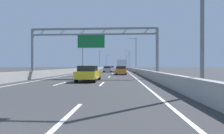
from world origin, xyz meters
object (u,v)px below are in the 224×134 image
yellow_car (89,73)px  red_car (109,67)px  sign_gantry (93,39)px  streetlamp_left_far (100,59)px  streetlamp_left_distant (106,61)px  orange_car (121,70)px  streetlamp_right_distant (126,61)px  silver_car (108,69)px  streetlamp_left_mid (83,53)px  white_car (121,67)px  streetlamp_right_far (129,58)px  black_car (112,67)px  box_truck (122,65)px  streetlamp_right_mid (135,52)px  blue_car (122,69)px

yellow_car → red_car: yellow_car is taller
sign_gantry → streetlamp_left_far: (-7.42, 65.51, 0.56)m
streetlamp_left_far → sign_gantry: bearing=-83.5°
streetlamp_left_distant → orange_car: 95.95m
streetlamp_right_distant → red_car: bearing=-117.0°
silver_car → streetlamp_left_mid: bearing=139.7°
white_car → red_car: bearing=-101.7°
streetlamp_left_far → streetlamp_right_distant: bearing=68.8°
sign_gantry → streetlamp_right_far: size_ratio=1.69×
black_car → box_truck: bearing=-85.4°
streetlamp_right_mid → streetlamp_left_distant: (-14.93, 77.09, 0.00)m
streetlamp_right_distant → blue_car: size_ratio=2.23×
sign_gantry → streetlamp_left_mid: size_ratio=1.69×
streetlamp_left_far → red_car: bearing=77.3°
streetlamp_right_far → yellow_car: size_ratio=2.04×
box_truck → silver_car: bearing=-130.8°
streetlamp_left_mid → streetlamp_left_far: 38.54m
white_car → yellow_car: bearing=-91.7°
sign_gantry → streetlamp_right_far: 65.94m
streetlamp_right_far → red_car: 20.61m
streetlamp_right_distant → streetlamp_right_mid: bearing=-90.0°
white_car → red_car: 36.76m
streetlamp_left_mid → streetlamp_right_distant: size_ratio=1.00×
streetlamp_left_mid → silver_car: bearing=-40.3°
red_car → box_truck: 57.97m
streetlamp_right_far → black_car: bearing=102.3°
yellow_car → box_truck: size_ratio=0.58×
streetlamp_left_far → orange_car: 57.90m
streetlamp_right_mid → yellow_car: streetlamp_right_mid is taller
streetlamp_right_mid → yellow_car: (-7.29, -31.00, -4.62)m
streetlamp_left_distant → silver_car: 83.95m
streetlamp_left_distant → white_car: 18.64m
white_car → sign_gantry: bearing=-91.8°
streetlamp_right_mid → box_truck: bearing=-149.4°
sign_gantry → orange_car: sign_gantry is taller
silver_car → box_truck: 5.55m
streetlamp_left_far → red_car: (3.78, 16.70, -4.65)m
sign_gantry → streetlamp_left_far: 65.93m
streetlamp_left_far → yellow_car: (7.64, -69.54, -4.62)m
sign_gantry → streetlamp_right_mid: bearing=74.4°
streetlamp_left_mid → orange_car: streetlamp_left_mid is taller
streetlamp_right_distant → yellow_car: bearing=-93.9°
streetlamp_right_mid → streetlamp_right_distant: (0.00, 77.09, 0.00)m
streetlamp_right_mid → white_car: size_ratio=2.08×
streetlamp_left_mid → streetlamp_right_mid: bearing=0.0°
blue_car → streetlamp_left_distant: bearing=97.2°
streetlamp_right_mid → streetlamp_right_far: (0.00, 38.54, 0.00)m
streetlamp_left_far → blue_car: streetlamp_left_far is taller
streetlamp_left_far → yellow_car: 70.12m
streetlamp_right_distant → yellow_car: streetlamp_right_distant is taller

